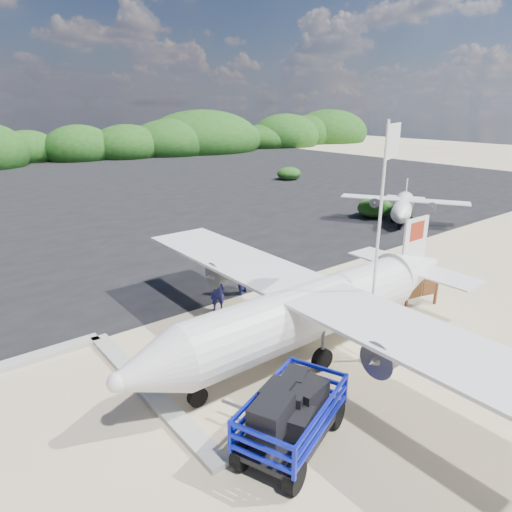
{
  "coord_description": "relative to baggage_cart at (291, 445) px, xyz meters",
  "views": [
    {
      "loc": [
        -8.61,
        -8.29,
        7.18
      ],
      "look_at": [
        1.43,
        4.36,
        1.76
      ],
      "focal_mm": 32.0,
      "sensor_mm": 36.0,
      "label": 1
    }
  ],
  "objects": [
    {
      "name": "signboard",
      "position": [
        8.62,
        2.32,
        0.0
      ],
      "size": [
        1.56,
        0.53,
        1.3
      ],
      "primitive_type": null,
      "rotation": [
        0.0,
        0.0,
        -0.25
      ],
      "color": "brown",
      "rests_on": "ground"
    },
    {
      "name": "baggage_cart",
      "position": [
        0.0,
        0.0,
        0.0
      ],
      "size": [
        3.46,
        2.72,
        1.52
      ],
      "primitive_type": null,
      "rotation": [
        0.0,
        0.0,
        0.37
      ],
      "color": "#0C19BE",
      "rests_on": "ground"
    },
    {
      "name": "ground",
      "position": [
        2.87,
        2.32,
        0.0
      ],
      "size": [
        160.0,
        160.0,
        0.0
      ],
      "primitive_type": "plane",
      "color": "beige"
    },
    {
      "name": "crew_b",
      "position": [
        4.07,
        7.48,
        0.79
      ],
      "size": [
        0.92,
        0.82,
        1.57
      ],
      "primitive_type": "imported",
      "rotation": [
        0.0,
        0.0,
        3.49
      ],
      "color": "#161853",
      "rests_on": "ground"
    },
    {
      "name": "aircraft_large",
      "position": [
        20.43,
        21.77,
        0.0
      ],
      "size": [
        14.92,
        14.92,
        4.45
      ],
      "primitive_type": null,
      "rotation": [
        0.0,
        0.0,
        3.13
      ],
      "color": "#B2B2B2",
      "rests_on": "ground"
    },
    {
      "name": "asphalt_apron",
      "position": [
        2.87,
        32.32,
        0.0
      ],
      "size": [
        90.0,
        50.0,
        0.04
      ],
      "primitive_type": null,
      "color": "#B2B2B2",
      "rests_on": "ground"
    },
    {
      "name": "flagpole",
      "position": [
        4.12,
        1.18,
        0.0
      ],
      "size": [
        1.47,
        1.03,
        6.81
      ],
      "primitive_type": null,
      "rotation": [
        0.0,
        0.0,
        0.37
      ],
      "color": "white",
      "rests_on": "ground"
    },
    {
      "name": "crew_a",
      "position": [
        2.59,
        6.78,
        0.76
      ],
      "size": [
        0.63,
        0.5,
        1.52
      ],
      "primitive_type": "imported",
      "rotation": [
        0.0,
        0.0,
        2.87
      ],
      "color": "#161853",
      "rests_on": "ground"
    }
  ]
}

